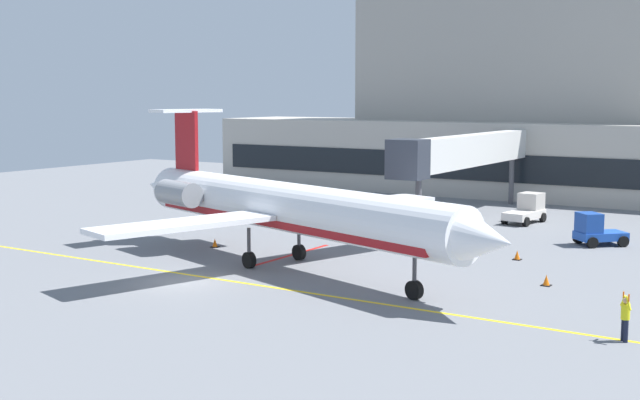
# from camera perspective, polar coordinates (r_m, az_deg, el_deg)

# --- Properties ---
(ground) EXTENTS (120.00, 120.00, 0.11)m
(ground) POSITION_cam_1_polar(r_m,az_deg,el_deg) (43.21, -9.31, -5.60)
(ground) COLOR slate
(terminal_building) EXTENTS (72.45, 11.36, 20.51)m
(terminal_building) POSITION_cam_1_polar(r_m,az_deg,el_deg) (81.09, 15.25, 5.40)
(terminal_building) COLOR #ADA89E
(terminal_building) RESTS_ON ground
(jet_bridge_west) EXTENTS (2.40, 22.75, 6.55)m
(jet_bridge_west) POSITION_cam_1_polar(r_m,az_deg,el_deg) (64.28, 9.85, 3.26)
(jet_bridge_west) COLOR silver
(jet_bridge_west) RESTS_ON ground
(regional_jet) EXTENTS (29.79, 22.03, 8.56)m
(regional_jet) POSITION_cam_1_polar(r_m,az_deg,el_deg) (45.95, -2.57, -0.47)
(regional_jet) COLOR white
(regional_jet) RESTS_ON ground
(baggage_tug) EXTENTS (3.41, 3.39, 2.09)m
(baggage_tug) POSITION_cam_1_polar(r_m,az_deg,el_deg) (55.45, 18.34, -2.00)
(baggage_tug) COLOR #1E4CB2
(baggage_tug) RESTS_ON ground
(pushback_tractor) EXTENTS (2.39, 4.21, 2.17)m
(pushback_tractor) POSITION_cam_1_polar(r_m,az_deg,el_deg) (64.05, 13.97, -0.63)
(pushback_tractor) COLOR silver
(pushback_tractor) RESTS_ON ground
(marshaller) EXTENTS (0.58, 0.71, 1.92)m
(marshaller) POSITION_cam_1_polar(r_m,az_deg,el_deg) (34.35, 20.15, -7.52)
(marshaller) COLOR #191E33
(marshaller) RESTS_ON ground
(safety_cone_alpha) EXTENTS (0.47, 0.47, 0.55)m
(safety_cone_alpha) POSITION_cam_1_polar(r_m,az_deg,el_deg) (43.19, 15.22, -5.36)
(safety_cone_alpha) COLOR orange
(safety_cone_alpha) RESTS_ON ground
(safety_cone_bravo) EXTENTS (0.47, 0.47, 0.55)m
(safety_cone_bravo) POSITION_cam_1_polar(r_m,az_deg,el_deg) (49.48, 13.33, -3.72)
(safety_cone_bravo) COLOR orange
(safety_cone_bravo) RESTS_ON ground
(safety_cone_charlie) EXTENTS (0.47, 0.47, 0.55)m
(safety_cone_charlie) POSITION_cam_1_polar(r_m,az_deg,el_deg) (52.53, -7.20, -2.96)
(safety_cone_charlie) COLOR orange
(safety_cone_charlie) RESTS_ON ground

